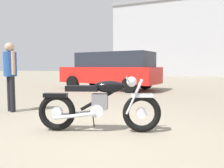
% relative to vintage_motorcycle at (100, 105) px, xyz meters
% --- Properties ---
extents(ground_plane, '(80.00, 80.00, 0.00)m').
position_rel_vintage_motorcycle_xyz_m(ground_plane, '(0.05, -0.00, -0.45)').
color(ground_plane, gray).
extents(vintage_motorcycle, '(2.02, 0.80, 0.94)m').
position_rel_vintage_motorcycle_xyz_m(vintage_motorcycle, '(0.00, 0.00, 0.00)').
color(vintage_motorcycle, black).
rests_on(vintage_motorcycle, ground_plane).
extents(bystander, '(0.43, 0.30, 1.66)m').
position_rel_vintage_motorcycle_xyz_m(bystander, '(-2.69, 0.76, 0.57)').
color(bystander, black).
rests_on(bystander, ground_plane).
extents(blue_hatchback_right, '(4.93, 2.55, 1.74)m').
position_rel_vintage_motorcycle_xyz_m(blue_hatchback_right, '(-2.32, 6.53, 0.49)').
color(blue_hatchback_right, black).
rests_on(blue_hatchback_right, ground_plane).
extents(pale_sedan_back, '(4.00, 2.03, 1.78)m').
position_rel_vintage_motorcycle_xyz_m(pale_sedan_back, '(-4.30, 11.94, 0.47)').
color(pale_sedan_back, black).
rests_on(pale_sedan_back, ground_plane).
extents(industrial_building, '(23.22, 13.64, 19.68)m').
position_rel_vintage_motorcycle_xyz_m(industrial_building, '(2.67, 29.56, 4.21)').
color(industrial_building, '#B2B2B7').
rests_on(industrial_building, ground_plane).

